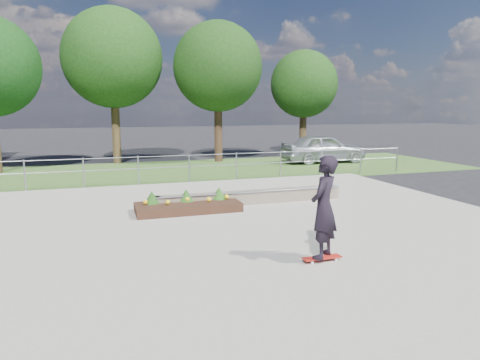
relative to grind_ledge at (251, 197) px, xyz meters
name	(u,v)px	position (x,y,z in m)	size (l,w,h in m)	color
ground	(251,235)	(-1.07, -3.02, -0.26)	(120.00, 120.00, 0.00)	black
grass_verge	(175,171)	(-1.07, 7.98, -0.25)	(30.00, 8.00, 0.02)	#345421
concrete_slab	(251,234)	(-1.07, -3.02, -0.23)	(15.00, 15.00, 0.06)	gray
fence	(189,165)	(-1.07, 4.48, 0.51)	(20.06, 0.06, 1.20)	gray
tree_mid_left	(113,58)	(-3.57, 11.98, 5.34)	(5.25, 5.25, 8.25)	#352615
tree_mid_right	(218,67)	(1.93, 10.98, 4.97)	(4.90, 4.90, 7.70)	black
tree_far_right	(304,84)	(7.93, 12.48, 4.21)	(4.20, 4.20, 6.60)	#332314
grind_ledge	(251,197)	(0.00, 0.00, 0.00)	(6.00, 0.44, 0.43)	brown
planter_bed	(188,205)	(-2.08, -0.34, -0.02)	(3.00, 1.20, 0.61)	black
skateboarder	(324,208)	(-0.39, -5.25, 0.88)	(0.87, 0.85, 2.09)	silver
parked_car	(323,148)	(7.36, 8.72, 0.53)	(1.88, 4.68, 1.59)	#A4A9AD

